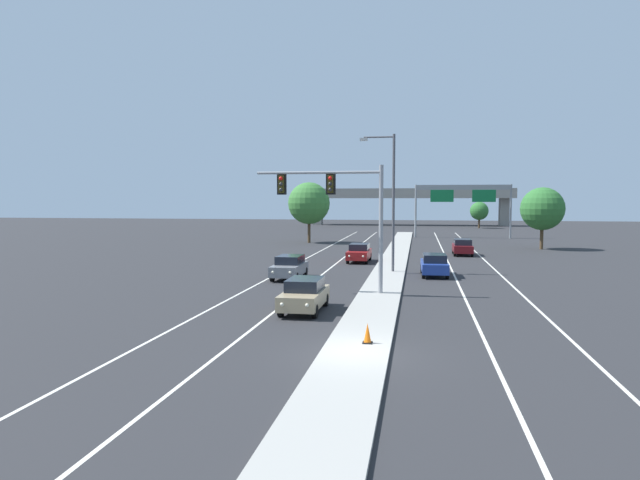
# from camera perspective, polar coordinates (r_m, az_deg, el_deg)

# --- Properties ---
(ground_plane) EXTENTS (260.00, 260.00, 0.00)m
(ground_plane) POSITION_cam_1_polar(r_m,az_deg,el_deg) (20.33, 3.54, -11.42)
(ground_plane) COLOR #28282B
(median_island) EXTENTS (2.40, 110.00, 0.15)m
(median_island) POSITION_cam_1_polar(r_m,az_deg,el_deg) (37.91, 6.55, -4.05)
(median_island) COLOR #9E9B93
(median_island) RESTS_ON ground
(lane_stripe_oncoming_center) EXTENTS (0.14, 100.00, 0.01)m
(lane_stripe_oncoming_center) POSITION_cam_1_polar(r_m,az_deg,el_deg) (45.32, 1.11, -2.78)
(lane_stripe_oncoming_center) COLOR silver
(lane_stripe_oncoming_center) RESTS_ON ground
(lane_stripe_receding_center) EXTENTS (0.14, 100.00, 0.01)m
(lane_stripe_receding_center) POSITION_cam_1_polar(r_m,az_deg,el_deg) (44.88, 13.08, -2.95)
(lane_stripe_receding_center) COLOR silver
(lane_stripe_receding_center) RESTS_ON ground
(edge_stripe_left) EXTENTS (0.14, 100.00, 0.01)m
(edge_stripe_left) POSITION_cam_1_polar(r_m,az_deg,el_deg) (45.93, -2.96, -2.69)
(edge_stripe_left) COLOR silver
(edge_stripe_left) RESTS_ON ground
(edge_stripe_right) EXTENTS (0.14, 100.00, 0.01)m
(edge_stripe_right) POSITION_cam_1_polar(r_m,az_deg,el_deg) (45.18, 17.26, -2.98)
(edge_stripe_right) COLOR silver
(edge_stripe_right) RESTS_ON ground
(overhead_signal_mast) EXTENTS (7.27, 0.44, 7.20)m
(overhead_signal_mast) POSITION_cam_1_polar(r_m,az_deg,el_deg) (32.24, 2.11, 3.88)
(overhead_signal_mast) COLOR gray
(overhead_signal_mast) RESTS_ON median_island
(street_lamp_median) EXTENTS (2.58, 0.28, 10.00)m
(street_lamp_median) POSITION_cam_1_polar(r_m,az_deg,el_deg) (41.90, 7.07, 4.56)
(street_lamp_median) COLOR #4C4C51
(street_lamp_median) RESTS_ON median_island
(car_oncoming_tan) EXTENTS (1.82, 4.47, 1.58)m
(car_oncoming_tan) POSITION_cam_1_polar(r_m,az_deg,el_deg) (27.75, -1.57, -5.47)
(car_oncoming_tan) COLOR tan
(car_oncoming_tan) RESTS_ON ground
(car_oncoming_grey) EXTENTS (1.86, 4.48, 1.58)m
(car_oncoming_grey) POSITION_cam_1_polar(r_m,az_deg,el_deg) (39.00, -3.07, -2.70)
(car_oncoming_grey) COLOR slate
(car_oncoming_grey) RESTS_ON ground
(car_oncoming_red) EXTENTS (1.85, 4.48, 1.58)m
(car_oncoming_red) POSITION_cam_1_polar(r_m,az_deg,el_deg) (49.43, 3.95, -1.26)
(car_oncoming_red) COLOR maroon
(car_oncoming_red) RESTS_ON ground
(car_receding_blue) EXTENTS (1.91, 4.51, 1.58)m
(car_receding_blue) POSITION_cam_1_polar(r_m,az_deg,el_deg) (41.11, 11.39, -2.42)
(car_receding_blue) COLOR navy
(car_receding_blue) RESTS_ON ground
(car_receding_darkred) EXTENTS (1.86, 4.49, 1.58)m
(car_receding_darkred) POSITION_cam_1_polar(r_m,az_deg,el_deg) (56.97, 14.10, -0.66)
(car_receding_darkred) COLOR #5B0F14
(car_receding_darkred) RESTS_ON ground
(traffic_cone_median_nose) EXTENTS (0.36, 0.36, 0.74)m
(traffic_cone_median_nose) POSITION_cam_1_polar(r_m,az_deg,el_deg) (21.25, 4.78, -9.33)
(traffic_cone_median_nose) COLOR black
(traffic_cone_median_nose) RESTS_ON median_island
(highway_sign_gantry) EXTENTS (13.28, 0.42, 7.50)m
(highway_sign_gantry) POSITION_cam_1_polar(r_m,az_deg,el_deg) (82.37, 14.12, 4.49)
(highway_sign_gantry) COLOR gray
(highway_sign_gantry) RESTS_ON ground
(overpass_bridge) EXTENTS (42.40, 6.40, 7.65)m
(overpass_bridge) POSITION_cam_1_polar(r_m,az_deg,el_deg) (120.14, 8.86, 4.23)
(overpass_bridge) COLOR gray
(overpass_bridge) RESTS_ON ground
(tree_far_right_b) EXTENTS (4.65, 4.65, 6.73)m
(tree_far_right_b) POSITION_cam_1_polar(r_m,az_deg,el_deg) (66.16, 21.40, 2.93)
(tree_far_right_b) COLOR #4C3823
(tree_far_right_b) RESTS_ON ground
(tree_far_left_a) EXTENTS (5.22, 5.22, 7.55)m
(tree_far_left_a) POSITION_cam_1_polar(r_m,az_deg,el_deg) (70.93, -1.11, 3.70)
(tree_far_left_a) COLOR #4C3823
(tree_far_left_a) RESTS_ON ground
(tree_far_right_c) EXTENTS (3.42, 3.42, 4.95)m
(tree_far_right_c) POSITION_cam_1_polar(r_m,az_deg,el_deg) (110.74, 15.67, 2.82)
(tree_far_right_c) COLOR #4C3823
(tree_far_right_c) RESTS_ON ground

